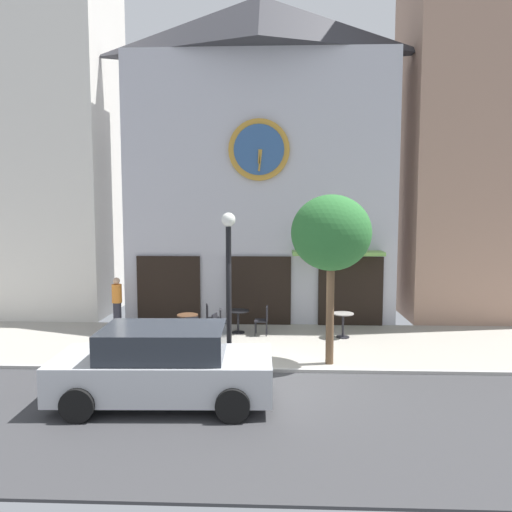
% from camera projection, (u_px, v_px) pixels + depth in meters
% --- Properties ---
extents(ground_plane, '(27.70, 10.22, 0.13)m').
position_uv_depth(ground_plane, '(277.00, 376.00, 11.60)').
color(ground_plane, '#9E998E').
extents(clock_building, '(9.15, 3.23, 11.05)m').
position_uv_depth(clock_building, '(260.00, 156.00, 17.15)').
color(clock_building, '#B2B2BC').
rests_on(clock_building, ground_plane).
extents(neighbor_building_left, '(5.46, 3.99, 14.50)m').
position_uv_depth(neighbor_building_left, '(39.00, 118.00, 18.32)').
color(neighbor_building_left, silver).
rests_on(neighbor_building_left, ground_plane).
extents(neighbor_building_right, '(5.30, 3.81, 14.94)m').
position_uv_depth(neighbor_building_right, '(481.00, 107.00, 17.56)').
color(neighbor_building_right, '#9E7A66').
rests_on(neighbor_building_right, ground_plane).
extents(street_lamp, '(0.36, 0.36, 3.79)m').
position_uv_depth(street_lamp, '(229.00, 286.00, 12.63)').
color(street_lamp, black).
rests_on(street_lamp, ground_plane).
extents(street_tree, '(1.98, 1.78, 4.24)m').
position_uv_depth(street_tree, '(331.00, 234.00, 12.13)').
color(street_tree, brown).
rests_on(street_tree, ground_plane).
extents(cafe_table_center_left, '(0.62, 0.62, 0.77)m').
position_uv_depth(cafe_table_center_left, '(188.00, 323.00, 14.59)').
color(cafe_table_center_left, black).
rests_on(cafe_table_center_left, ground_plane).
extents(cafe_table_leftmost, '(0.69, 0.69, 0.72)m').
position_uv_depth(cafe_table_leftmost, '(238.00, 317.00, 15.46)').
color(cafe_table_leftmost, black).
rests_on(cafe_table_leftmost, ground_plane).
extents(cafe_table_rightmost, '(0.64, 0.64, 0.75)m').
position_uv_depth(cafe_table_rightmost, '(343.00, 321.00, 14.90)').
color(cafe_table_rightmost, black).
rests_on(cafe_table_rightmost, ground_plane).
extents(cafe_chair_facing_wall, '(0.42, 0.42, 0.90)m').
position_uv_depth(cafe_chair_facing_wall, '(264.00, 318.00, 15.19)').
color(cafe_chair_facing_wall, black).
rests_on(cafe_chair_facing_wall, ground_plane).
extents(cafe_chair_corner, '(0.47, 0.47, 0.90)m').
position_uv_depth(cafe_chair_corner, '(210.00, 316.00, 15.46)').
color(cafe_chair_corner, black).
rests_on(cafe_chair_corner, ground_plane).
extents(cafe_chair_left_end, '(0.48, 0.48, 0.90)m').
position_uv_depth(cafe_chair_left_end, '(211.00, 326.00, 14.15)').
color(cafe_chair_left_end, black).
rests_on(cafe_chair_left_end, ground_plane).
extents(cafe_chair_curbside, '(0.53, 0.53, 0.90)m').
position_uv_depth(cafe_chair_curbside, '(191.00, 330.00, 13.76)').
color(cafe_chair_curbside, black).
rests_on(cafe_chair_curbside, ground_plane).
extents(cafe_chair_right_end, '(0.45, 0.45, 0.90)m').
position_uv_depth(cafe_chair_right_end, '(217.00, 321.00, 14.76)').
color(cafe_chair_right_end, black).
rests_on(cafe_chair_right_end, ground_plane).
extents(pedestrian_orange, '(0.40, 0.40, 1.67)m').
position_uv_depth(pedestrian_orange, '(117.00, 302.00, 16.01)').
color(pedestrian_orange, '#2D2D38').
rests_on(pedestrian_orange, ground_plane).
extents(parked_car_silver, '(4.36, 2.14, 1.55)m').
position_uv_depth(parked_car_silver, '(164.00, 366.00, 9.87)').
color(parked_car_silver, '#B7BABF').
rests_on(parked_car_silver, ground_plane).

